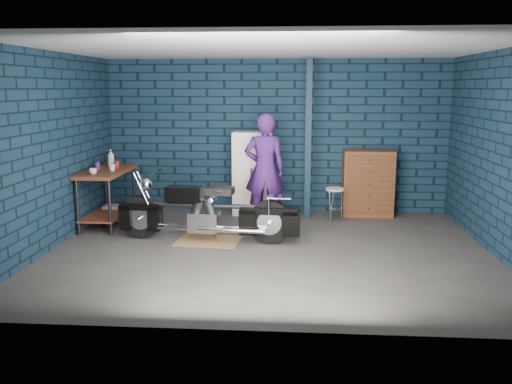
% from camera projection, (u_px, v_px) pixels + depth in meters
% --- Properties ---
extents(ground, '(6.00, 6.00, 0.00)m').
position_uv_depth(ground, '(269.00, 251.00, 7.44)').
color(ground, '#454341').
rests_on(ground, ground).
extents(room_walls, '(6.02, 5.01, 2.71)m').
position_uv_depth(room_walls, '(272.00, 109.00, 7.62)').
color(room_walls, '#102638').
rests_on(room_walls, ground).
extents(support_post, '(0.10, 0.10, 2.70)m').
position_uv_depth(support_post, '(308.00, 140.00, 9.05)').
color(support_post, '#102435').
rests_on(support_post, ground).
extents(workbench, '(0.60, 1.40, 0.91)m').
position_uv_depth(workbench, '(108.00, 198.00, 8.75)').
color(workbench, '#5D301B').
rests_on(workbench, ground).
extents(drip_mat, '(0.95, 0.75, 0.01)m').
position_uv_depth(drip_mat, '(208.00, 241.00, 7.91)').
color(drip_mat, olive).
rests_on(drip_mat, ground).
extents(motorcycle, '(2.31, 0.80, 1.00)m').
position_uv_depth(motorcycle, '(208.00, 208.00, 7.82)').
color(motorcycle, black).
rests_on(motorcycle, ground).
extents(person, '(0.68, 0.47, 1.80)m').
position_uv_depth(person, '(265.00, 169.00, 8.78)').
color(person, '#431C6C').
rests_on(person, ground).
extents(storage_bin, '(0.40, 0.29, 0.25)m').
position_uv_depth(storage_bin, '(117.00, 213.00, 9.15)').
color(storage_bin, gray).
rests_on(storage_bin, ground).
extents(locker, '(0.68, 0.48, 1.45)m').
position_uv_depth(locker, '(253.00, 173.00, 9.51)').
color(locker, silver).
rests_on(locker, ground).
extents(tool_chest, '(0.86, 0.48, 1.14)m').
position_uv_depth(tool_chest, '(368.00, 183.00, 9.39)').
color(tool_chest, brown).
rests_on(tool_chest, ground).
extents(shop_stool, '(0.37, 0.37, 0.56)m').
position_uv_depth(shop_stool, '(335.00, 205.00, 9.05)').
color(shop_stool, beige).
rests_on(shop_stool, ground).
extents(cup_a, '(0.15, 0.15, 0.09)m').
position_uv_depth(cup_a, '(93.00, 171.00, 8.21)').
color(cup_a, beige).
rests_on(cup_a, workbench).
extents(cup_b, '(0.12, 0.12, 0.10)m').
position_uv_depth(cup_b, '(112.00, 168.00, 8.53)').
color(cup_b, beige).
rests_on(cup_b, workbench).
extents(mug_purple, '(0.11, 0.11, 0.12)m').
position_uv_depth(mug_purple, '(97.00, 166.00, 8.66)').
color(mug_purple, '#4C175E').
rests_on(mug_purple, workbench).
extents(mug_red, '(0.09, 0.09, 0.11)m').
position_uv_depth(mug_red, '(117.00, 164.00, 8.87)').
color(mug_red, maroon).
rests_on(mug_red, workbench).
extents(bottle, '(0.13, 0.13, 0.28)m').
position_uv_depth(bottle, '(111.00, 158.00, 9.03)').
color(bottle, gray).
rests_on(bottle, workbench).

